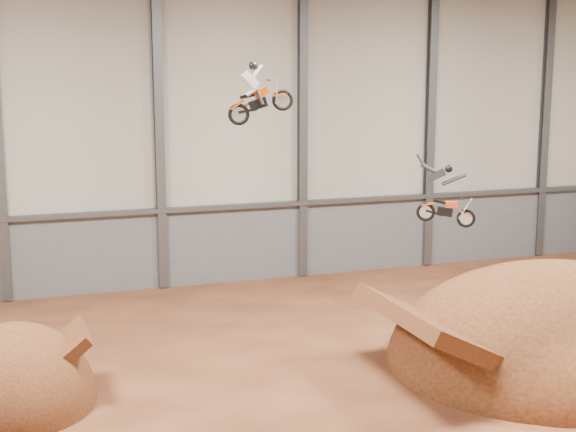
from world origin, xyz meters
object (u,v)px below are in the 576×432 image
object	(u,v)px
landing_ramp	(556,362)
fmx_rider_a	(264,87)
fmx_rider_b	(445,191)
takeoff_ramp	(16,403)

from	to	relation	value
landing_ramp	fmx_rider_a	xyz separation A→B (m)	(-9.49, 2.38, 9.17)
fmx_rider_a	fmx_rider_b	world-z (taller)	fmx_rider_a
fmx_rider_a	fmx_rider_b	bearing A→B (deg)	8.62
fmx_rider_a	fmx_rider_b	distance (m)	7.31
fmx_rider_a	fmx_rider_b	size ratio (longest dim) A/B	0.79
takeoff_ramp	fmx_rider_b	world-z (taller)	fmx_rider_b
landing_ramp	fmx_rider_b	xyz separation A→B (m)	(-3.09, 2.32, 5.63)
fmx_rider_b	takeoff_ramp	bearing A→B (deg)	-150.90
landing_ramp	takeoff_ramp	bearing A→B (deg)	172.24
takeoff_ramp	landing_ramp	size ratio (longest dim) A/B	0.47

